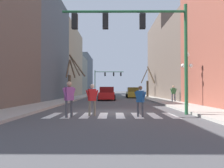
{
  "coord_description": "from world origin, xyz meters",
  "views": [
    {
      "loc": [
        0.1,
        -13.08,
        1.4
      ],
      "look_at": [
        -0.15,
        24.22,
        2.28
      ],
      "focal_mm": 35.0,
      "sensor_mm": 36.0,
      "label": 1
    }
  ],
  "objects_px": {
    "street_tree_right_mid": "(148,83)",
    "pedestrian_waiting_at_curb": "(69,96)",
    "traffic_signal_far": "(106,77)",
    "pedestrian_crossing_street": "(140,99)",
    "street_tree_left_near": "(71,78)",
    "car_parked_left_near": "(133,93)",
    "car_at_intersection": "(108,92)",
    "pedestrian_near_right_corner": "(173,92)",
    "pedestrian_on_left_sidewalk": "(92,97)",
    "car_driving_away_lane": "(107,94)",
    "street_lamp_right_corner": "(187,68)",
    "traffic_signal_near": "(139,32)"
  },
  "relations": [
    {
      "from": "pedestrian_on_left_sidewalk",
      "to": "traffic_signal_far",
      "type": "bearing_deg",
      "value": -116.95
    },
    {
      "from": "traffic_signal_far",
      "to": "pedestrian_on_left_sidewalk",
      "type": "height_order",
      "value": "traffic_signal_far"
    },
    {
      "from": "car_at_intersection",
      "to": "pedestrian_waiting_at_curb",
      "type": "height_order",
      "value": "pedestrian_waiting_at_curb"
    },
    {
      "from": "street_tree_right_mid",
      "to": "traffic_signal_near",
      "type": "bearing_deg",
      "value": -100.28
    },
    {
      "from": "street_lamp_right_corner",
      "to": "street_tree_left_near",
      "type": "relative_size",
      "value": 0.71
    },
    {
      "from": "street_lamp_right_corner",
      "to": "street_tree_right_mid",
      "type": "height_order",
      "value": "street_tree_right_mid"
    },
    {
      "from": "street_tree_left_near",
      "to": "street_tree_right_mid",
      "type": "distance_m",
      "value": 13.55
    },
    {
      "from": "car_at_intersection",
      "to": "car_parked_left_near",
      "type": "relative_size",
      "value": 1.08
    },
    {
      "from": "traffic_signal_far",
      "to": "street_lamp_right_corner",
      "type": "relative_size",
      "value": 1.62
    },
    {
      "from": "pedestrian_crossing_street",
      "to": "street_tree_right_mid",
      "type": "bearing_deg",
      "value": 116.09
    },
    {
      "from": "car_parked_left_near",
      "to": "car_at_intersection",
      "type": "bearing_deg",
      "value": 36.88
    },
    {
      "from": "pedestrian_near_right_corner",
      "to": "street_tree_right_mid",
      "type": "bearing_deg",
      "value": -83.05
    },
    {
      "from": "car_at_intersection",
      "to": "street_lamp_right_corner",
      "type": "bearing_deg",
      "value": 16.0
    },
    {
      "from": "traffic_signal_far",
      "to": "street_tree_left_near",
      "type": "xyz_separation_m",
      "value": [
        -3.8,
        -21.39,
        -1.37
      ]
    },
    {
      "from": "pedestrian_near_right_corner",
      "to": "pedestrian_crossing_street",
      "type": "xyz_separation_m",
      "value": [
        -4.82,
        -11.44,
        -0.18
      ]
    },
    {
      "from": "car_parked_left_near",
      "to": "pedestrian_on_left_sidewalk",
      "type": "distance_m",
      "value": 24.02
    },
    {
      "from": "pedestrian_waiting_at_curb",
      "to": "street_tree_right_mid",
      "type": "height_order",
      "value": "street_tree_right_mid"
    },
    {
      "from": "car_driving_away_lane",
      "to": "car_parked_left_near",
      "type": "xyz_separation_m",
      "value": [
        3.93,
        7.29,
        -0.0
      ]
    },
    {
      "from": "car_parked_left_near",
      "to": "pedestrian_waiting_at_curb",
      "type": "xyz_separation_m",
      "value": [
        -5.3,
        -24.31,
        0.27
      ]
    },
    {
      "from": "street_tree_right_mid",
      "to": "pedestrian_on_left_sidewalk",
      "type": "bearing_deg",
      "value": -105.73
    },
    {
      "from": "traffic_signal_far",
      "to": "pedestrian_waiting_at_curb",
      "type": "xyz_separation_m",
      "value": [
        -0.49,
        -38.92,
        -3.21
      ]
    },
    {
      "from": "pedestrian_near_right_corner",
      "to": "pedestrian_crossing_street",
      "type": "height_order",
      "value": "pedestrian_near_right_corner"
    },
    {
      "from": "pedestrian_crossing_street",
      "to": "street_tree_left_near",
      "type": "xyz_separation_m",
      "value": [
        -6.87,
        17.3,
        1.97
      ]
    },
    {
      "from": "car_driving_away_lane",
      "to": "pedestrian_waiting_at_curb",
      "type": "bearing_deg",
      "value": -4.61
    },
    {
      "from": "traffic_signal_near",
      "to": "traffic_signal_far",
      "type": "height_order",
      "value": "traffic_signal_near"
    },
    {
      "from": "traffic_signal_near",
      "to": "pedestrian_near_right_corner",
      "type": "bearing_deg",
      "value": 65.5
    },
    {
      "from": "pedestrian_waiting_at_curb",
      "to": "pedestrian_on_left_sidewalk",
      "type": "bearing_deg",
      "value": -16.29
    },
    {
      "from": "car_at_intersection",
      "to": "street_tree_right_mid",
      "type": "bearing_deg",
      "value": 54.79
    },
    {
      "from": "street_tree_left_near",
      "to": "street_tree_right_mid",
      "type": "relative_size",
      "value": 1.15
    },
    {
      "from": "pedestrian_on_left_sidewalk",
      "to": "pedestrian_waiting_at_curb",
      "type": "relative_size",
      "value": 0.94
    },
    {
      "from": "traffic_signal_far",
      "to": "pedestrian_waiting_at_curb",
      "type": "relative_size",
      "value": 3.73
    },
    {
      "from": "street_tree_right_mid",
      "to": "pedestrian_waiting_at_curb",
      "type": "bearing_deg",
      "value": -107.6
    },
    {
      "from": "pedestrian_waiting_at_curb",
      "to": "street_tree_right_mid",
      "type": "bearing_deg",
      "value": 24.75
    },
    {
      "from": "pedestrian_crossing_street",
      "to": "street_tree_left_near",
      "type": "distance_m",
      "value": 18.71
    },
    {
      "from": "pedestrian_waiting_at_curb",
      "to": "car_at_intersection",
      "type": "bearing_deg",
      "value": 40.22
    },
    {
      "from": "street_lamp_right_corner",
      "to": "street_tree_left_near",
      "type": "distance_m",
      "value": 16.01
    },
    {
      "from": "car_at_intersection",
      "to": "car_parked_left_near",
      "type": "distance_m",
      "value": 6.97
    },
    {
      "from": "street_lamp_right_corner",
      "to": "pedestrian_crossing_street",
      "type": "relative_size",
      "value": 2.63
    },
    {
      "from": "car_driving_away_lane",
      "to": "street_tree_right_mid",
      "type": "height_order",
      "value": "street_tree_right_mid"
    },
    {
      "from": "pedestrian_near_right_corner",
      "to": "pedestrian_waiting_at_curb",
      "type": "xyz_separation_m",
      "value": [
        -8.38,
        -11.68,
        -0.05
      ]
    },
    {
      "from": "pedestrian_near_right_corner",
      "to": "street_lamp_right_corner",
      "type": "bearing_deg",
      "value": 90.44
    },
    {
      "from": "car_driving_away_lane",
      "to": "pedestrian_crossing_street",
      "type": "bearing_deg",
      "value": 7.42
    },
    {
      "from": "street_tree_left_near",
      "to": "street_tree_right_mid",
      "type": "height_order",
      "value": "street_tree_left_near"
    },
    {
      "from": "traffic_signal_far",
      "to": "street_tree_left_near",
      "type": "distance_m",
      "value": 21.77
    },
    {
      "from": "traffic_signal_near",
      "to": "street_tree_right_mid",
      "type": "distance_m",
      "value": 24.27
    },
    {
      "from": "pedestrian_on_left_sidewalk",
      "to": "street_tree_left_near",
      "type": "relative_size",
      "value": 0.29
    },
    {
      "from": "pedestrian_crossing_street",
      "to": "pedestrian_near_right_corner",
      "type": "bearing_deg",
      "value": 103.27
    },
    {
      "from": "street_lamp_right_corner",
      "to": "street_tree_right_mid",
      "type": "distance_m",
      "value": 18.94
    },
    {
      "from": "car_driving_away_lane",
      "to": "pedestrian_on_left_sidewalk",
      "type": "bearing_deg",
      "value": -1.03
    },
    {
      "from": "car_parked_left_near",
      "to": "pedestrian_on_left_sidewalk",
      "type": "xyz_separation_m",
      "value": [
        -4.22,
        -23.65,
        0.2
      ]
    }
  ]
}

